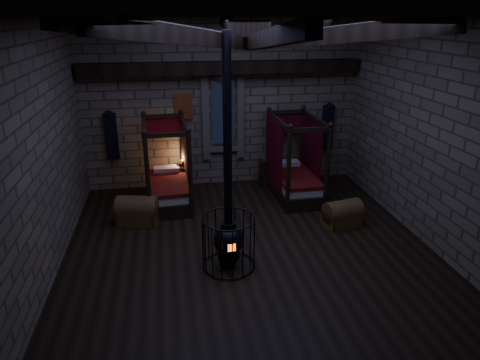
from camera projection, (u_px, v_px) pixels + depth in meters
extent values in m
cube|color=black|center=(248.00, 246.00, 8.43)|extent=(7.00, 7.00, 0.01)
cube|color=#847054|center=(223.00, 105.00, 10.88)|extent=(7.00, 0.02, 4.20)
cube|color=#847054|center=(312.00, 237.00, 4.45)|extent=(7.00, 0.02, 4.20)
cube|color=#847054|center=(42.00, 153.00, 7.11)|extent=(0.02, 7.00, 4.20)
cube|color=#847054|center=(427.00, 135.00, 8.22)|extent=(0.02, 7.00, 4.20)
cube|color=black|center=(250.00, 18.00, 6.91)|extent=(7.00, 7.00, 0.01)
cube|color=black|center=(223.00, 68.00, 10.37)|extent=(6.86, 0.35, 0.30)
cylinder|color=black|center=(249.00, 28.00, 6.96)|extent=(0.70, 0.70, 0.25)
cube|color=black|center=(223.00, 113.00, 10.91)|extent=(0.55, 0.04, 1.60)
cube|color=maroon|center=(183.00, 107.00, 10.69)|extent=(0.45, 0.03, 0.65)
cube|color=black|center=(111.00, 136.00, 10.53)|extent=(0.30, 0.10, 1.15)
cube|color=black|center=(328.00, 127.00, 11.41)|extent=(0.30, 0.10, 1.15)
cube|color=black|center=(169.00, 197.00, 10.26)|extent=(1.05, 1.91, 0.32)
cube|color=beige|center=(169.00, 187.00, 10.17)|extent=(0.94, 1.77, 0.20)
cube|color=maroon|center=(168.00, 182.00, 10.13)|extent=(0.99, 1.80, 0.09)
cube|color=beige|center=(166.00, 169.00, 10.72)|extent=(0.64, 0.34, 0.13)
cube|color=#5B0714|center=(163.00, 127.00, 10.56)|extent=(0.99, 0.09, 0.50)
cylinder|color=black|center=(148.00, 180.00, 9.05)|extent=(0.10, 0.10, 1.98)
cylinder|color=black|center=(147.00, 154.00, 10.70)|extent=(0.10, 0.10, 1.98)
cylinder|color=black|center=(190.00, 176.00, 9.23)|extent=(0.10, 0.10, 1.98)
cylinder|color=black|center=(183.00, 152.00, 10.87)|extent=(0.10, 0.10, 1.98)
cube|color=#5B0714|center=(146.00, 160.00, 10.10)|extent=(0.11, 1.35, 1.76)
cube|color=#5B0714|center=(186.00, 158.00, 10.29)|extent=(0.11, 1.35, 1.76)
cube|color=black|center=(294.00, 190.00, 10.66)|extent=(1.01, 1.90, 0.33)
cube|color=beige|center=(294.00, 181.00, 10.57)|extent=(0.90, 1.76, 0.20)
cube|color=maroon|center=(295.00, 176.00, 10.52)|extent=(0.96, 1.79, 0.09)
cube|color=beige|center=(287.00, 163.00, 11.12)|extent=(0.64, 0.33, 0.13)
cube|color=#5B0714|center=(286.00, 122.00, 10.96)|extent=(1.00, 0.06, 0.50)
cylinder|color=black|center=(289.00, 172.00, 9.45)|extent=(0.10, 0.10, 1.99)
cylinder|color=black|center=(268.00, 149.00, 11.11)|extent=(0.10, 0.10, 1.99)
cylinder|color=black|center=(327.00, 170.00, 9.61)|extent=(0.10, 0.10, 1.99)
cylinder|color=black|center=(301.00, 147.00, 11.27)|extent=(0.10, 0.10, 1.99)
cube|color=#5B0714|center=(274.00, 154.00, 10.50)|extent=(0.08, 1.36, 1.77)
cube|color=#5B0714|center=(311.00, 152.00, 10.67)|extent=(0.08, 1.36, 1.77)
cube|color=brown|center=(138.00, 215.00, 9.30)|extent=(0.97, 0.72, 0.36)
cylinder|color=brown|center=(138.00, 208.00, 9.23)|extent=(0.97, 0.72, 0.53)
cube|color=#B08B36|center=(120.00, 215.00, 9.32)|extent=(0.18, 0.55, 0.38)
cube|color=#B08B36|center=(156.00, 216.00, 9.27)|extent=(0.18, 0.55, 0.38)
cube|color=brown|center=(342.00, 218.00, 9.21)|extent=(0.86, 0.63, 0.32)
cylinder|color=brown|center=(343.00, 211.00, 9.15)|extent=(0.86, 0.63, 0.48)
cube|color=#B08B36|center=(328.00, 221.00, 9.09)|extent=(0.15, 0.50, 0.34)
cube|color=#B08B36|center=(356.00, 215.00, 9.34)|extent=(0.15, 0.50, 0.34)
cube|color=black|center=(183.00, 178.00, 10.99)|extent=(0.45, 0.44, 0.63)
cube|color=black|center=(182.00, 166.00, 10.87)|extent=(0.49, 0.48, 0.04)
cylinder|color=#B08B36|center=(182.00, 163.00, 10.84)|extent=(0.09, 0.09, 0.14)
cube|color=black|center=(266.00, 173.00, 11.34)|extent=(0.44, 0.42, 0.63)
cube|color=black|center=(266.00, 161.00, 11.21)|extent=(0.48, 0.46, 0.04)
cube|color=brown|center=(267.00, 159.00, 11.20)|extent=(0.18, 0.14, 0.05)
cylinder|color=black|center=(229.00, 256.00, 7.67)|extent=(0.38, 0.38, 0.10)
sphere|color=black|center=(229.00, 240.00, 7.55)|extent=(0.54, 0.54, 0.54)
cylinder|color=black|center=(228.00, 226.00, 7.45)|extent=(0.27, 0.27, 0.13)
cube|color=#FF5914|center=(232.00, 248.00, 7.32)|extent=(0.14, 0.03, 0.13)
cylinder|color=black|center=(227.00, 135.00, 6.85)|extent=(0.14, 0.14, 3.18)
torus|color=black|center=(229.00, 264.00, 7.73)|extent=(0.95, 0.95, 0.03)
torus|color=black|center=(228.00, 218.00, 7.40)|extent=(0.95, 0.95, 0.03)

